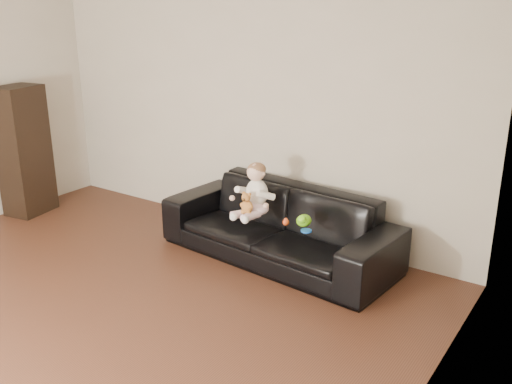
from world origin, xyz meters
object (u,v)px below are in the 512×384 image
Objects in this scene: toy_rattle at (286,222)px; teddy_bear at (247,203)px; toy_blue_disc at (306,231)px; toy_green at (304,221)px; baby at (255,192)px; cabinet at (24,151)px; sofa at (278,225)px.

teddy_bear is at bearing -166.66° from toy_rattle.
toy_green is at bearing 129.55° from toy_blue_disc.
teddy_bear is 3.39× the size of toy_rattle.
toy_green is at bearing 17.44° from baby.
cabinet reaches higher than toy_green.
toy_green is (0.33, -0.11, 0.16)m from sofa.
baby is 3.22× the size of toy_green.
sofa is 3.09m from cabinet.
toy_green is (0.50, 0.16, -0.11)m from teddy_bear.
toy_rattle is at bearing 30.74° from teddy_bear.
toy_blue_disc is (0.41, -0.21, 0.11)m from sofa.
toy_rattle is 0.62× the size of toy_blue_disc.
toy_blue_disc is at bearing 23.81° from teddy_bear.
toy_green is (0.51, 0.01, -0.17)m from baby.
teddy_bear is (0.01, -0.15, -0.06)m from baby.
cabinet is (-3.02, -0.54, 0.39)m from sofa.
cabinet reaches higher than toy_rattle.
toy_blue_disc is at bearing -50.45° from toy_green.
toy_green reaches higher than toy_rattle.
toy_blue_disc is at bearing -5.42° from toy_rattle.
cabinet reaches higher than toy_blue_disc.
cabinet reaches higher than baby.
teddy_bear is 0.54m from toy_green.
toy_rattle is at bearing -38.80° from sofa.
toy_blue_disc is at bearing 8.30° from baby.
sofa reaches higher than toy_green.
cabinet is 9.37× the size of toy_green.
toy_rattle is (0.37, -0.06, -0.19)m from baby.
toy_green is 2.59× the size of toy_rattle.
toy_rattle is (0.19, -0.19, 0.13)m from sofa.
baby reaches higher than toy_rattle.
teddy_bear reaches higher than sofa.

